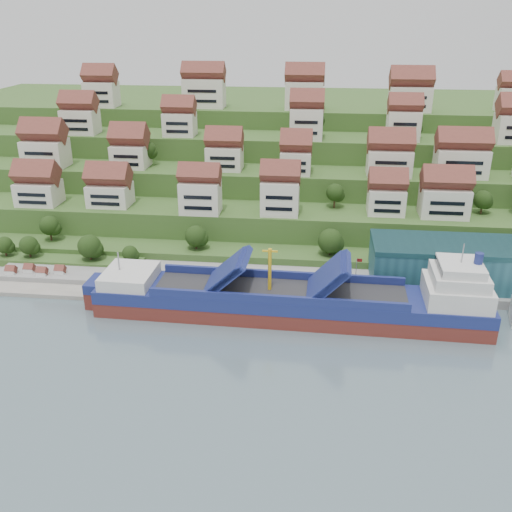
# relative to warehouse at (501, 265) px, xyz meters

# --- Properties ---
(ground) EXTENTS (300.00, 300.00, 0.00)m
(ground) POSITION_rel_warehouse_xyz_m (-52.00, -17.00, -7.20)
(ground) COLOR slate
(ground) RESTS_ON ground
(quay) EXTENTS (180.00, 14.00, 2.20)m
(quay) POSITION_rel_warehouse_xyz_m (-32.00, -2.00, -6.10)
(quay) COLOR gray
(quay) RESTS_ON ground
(pebble_beach) EXTENTS (45.00, 20.00, 1.00)m
(pebble_beach) POSITION_rel_warehouse_xyz_m (-110.00, -5.00, -6.70)
(pebble_beach) COLOR gray
(pebble_beach) RESTS_ON ground
(hillside) EXTENTS (260.00, 128.00, 31.00)m
(hillside) POSITION_rel_warehouse_xyz_m (-52.00, 86.55, 3.46)
(hillside) COLOR #2D4C1E
(hillside) RESTS_ON ground
(hillside_village) EXTENTS (160.38, 63.16, 29.66)m
(hillside_village) POSITION_rel_warehouse_xyz_m (-50.08, 44.16, 17.33)
(hillside_village) COLOR silver
(hillside_village) RESTS_ON ground
(hillside_trees) EXTENTS (140.79, 62.23, 31.28)m
(hillside_trees) POSITION_rel_warehouse_xyz_m (-59.83, 25.87, 8.72)
(hillside_trees) COLOR #223D14
(hillside_trees) RESTS_ON ground
(warehouse) EXTENTS (60.00, 15.00, 10.00)m
(warehouse) POSITION_rel_warehouse_xyz_m (0.00, 0.00, 0.00)
(warehouse) COLOR #245864
(warehouse) RESTS_ON quay
(flagpole) EXTENTS (1.28, 0.16, 8.00)m
(flagpole) POSITION_rel_warehouse_xyz_m (-33.89, -7.00, -0.32)
(flagpole) COLOR gray
(flagpole) RESTS_ON quay
(beach_huts) EXTENTS (14.40, 3.70, 2.20)m
(beach_huts) POSITION_rel_warehouse_xyz_m (-112.00, -6.25, -5.10)
(beach_huts) COLOR white
(beach_huts) RESTS_ON pebble_beach
(cargo_ship) EXTENTS (85.10, 15.15, 18.90)m
(cargo_ship) POSITION_rel_warehouse_xyz_m (-46.31, -16.96, -3.66)
(cargo_ship) COLOR maroon
(cargo_ship) RESTS_ON ground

